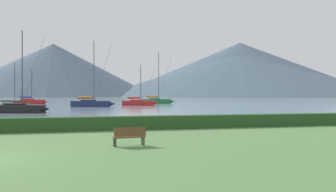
{
  "coord_description": "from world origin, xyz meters",
  "views": [
    {
      "loc": [
        3.93,
        -15.39,
        2.55
      ],
      "look_at": [
        18.28,
        41.12,
        2.27
      ],
      "focal_mm": 39.31,
      "sensor_mm": 36.0,
      "label": 1
    }
  ],
  "objects_px": {
    "sailboat_slip_7": "(19,108)",
    "sailboat_slip_8": "(30,101)",
    "sailboat_slip_9": "(157,101)",
    "sailboat_slip_0": "(139,103)",
    "sailboat_slip_3": "(91,103)",
    "sailboat_slip_1": "(12,106)",
    "park_bench_near_path": "(129,136)"
  },
  "relations": [
    {
      "from": "sailboat_slip_7",
      "to": "sailboat_slip_8",
      "type": "bearing_deg",
      "value": 113.27
    },
    {
      "from": "sailboat_slip_0",
      "to": "sailboat_slip_9",
      "type": "bearing_deg",
      "value": 77.82
    },
    {
      "from": "sailboat_slip_0",
      "to": "sailboat_slip_9",
      "type": "relative_size",
      "value": 0.65
    },
    {
      "from": "sailboat_slip_7",
      "to": "sailboat_slip_1",
      "type": "bearing_deg",
      "value": 120.61
    },
    {
      "from": "sailboat_slip_3",
      "to": "sailboat_slip_0",
      "type": "bearing_deg",
      "value": 40.38
    },
    {
      "from": "sailboat_slip_7",
      "to": "sailboat_slip_8",
      "type": "height_order",
      "value": "sailboat_slip_7"
    },
    {
      "from": "park_bench_near_path",
      "to": "sailboat_slip_9",
      "type": "bearing_deg",
      "value": 70.13
    },
    {
      "from": "sailboat_slip_1",
      "to": "park_bench_near_path",
      "type": "height_order",
      "value": "sailboat_slip_1"
    },
    {
      "from": "sailboat_slip_7",
      "to": "park_bench_near_path",
      "type": "bearing_deg",
      "value": -55.88
    },
    {
      "from": "sailboat_slip_3",
      "to": "sailboat_slip_7",
      "type": "bearing_deg",
      "value": -104.39
    },
    {
      "from": "sailboat_slip_1",
      "to": "sailboat_slip_3",
      "type": "xyz_separation_m",
      "value": [
        13.69,
        8.07,
        0.21
      ]
    },
    {
      "from": "sailboat_slip_9",
      "to": "sailboat_slip_1",
      "type": "bearing_deg",
      "value": -121.07
    },
    {
      "from": "sailboat_slip_7",
      "to": "park_bench_near_path",
      "type": "height_order",
      "value": "sailboat_slip_7"
    },
    {
      "from": "sailboat_slip_0",
      "to": "sailboat_slip_9",
      "type": "height_order",
      "value": "sailboat_slip_9"
    },
    {
      "from": "sailboat_slip_8",
      "to": "sailboat_slip_9",
      "type": "xyz_separation_m",
      "value": [
        33.08,
        -2.68,
        0.08
      ]
    },
    {
      "from": "park_bench_near_path",
      "to": "sailboat_slip_0",
      "type": "bearing_deg",
      "value": 73.48
    },
    {
      "from": "sailboat_slip_8",
      "to": "sailboat_slip_9",
      "type": "bearing_deg",
      "value": 12.06
    },
    {
      "from": "sailboat_slip_0",
      "to": "sailboat_slip_7",
      "type": "xyz_separation_m",
      "value": [
        -21.39,
        -28.03,
        -0.0
      ]
    },
    {
      "from": "sailboat_slip_3",
      "to": "sailboat_slip_8",
      "type": "bearing_deg",
      "value": 131.65
    },
    {
      "from": "sailboat_slip_7",
      "to": "sailboat_slip_9",
      "type": "distance_m",
      "value": 53.17
    },
    {
      "from": "sailboat_slip_3",
      "to": "sailboat_slip_1",
      "type": "bearing_deg",
      "value": -138.07
    },
    {
      "from": "sailboat_slip_0",
      "to": "sailboat_slip_7",
      "type": "bearing_deg",
      "value": -114.07
    },
    {
      "from": "sailboat_slip_1",
      "to": "sailboat_slip_0",
      "type": "bearing_deg",
      "value": 35.7
    },
    {
      "from": "sailboat_slip_0",
      "to": "sailboat_slip_3",
      "type": "height_order",
      "value": "sailboat_slip_3"
    },
    {
      "from": "park_bench_near_path",
      "to": "sailboat_slip_7",
      "type": "bearing_deg",
      "value": 99.09
    },
    {
      "from": "sailboat_slip_7",
      "to": "sailboat_slip_3",
      "type": "bearing_deg",
      "value": 82.75
    },
    {
      "from": "sailboat_slip_1",
      "to": "sailboat_slip_9",
      "type": "distance_m",
      "value": 44.27
    },
    {
      "from": "sailboat_slip_1",
      "to": "sailboat_slip_7",
      "type": "bearing_deg",
      "value": -72.09
    },
    {
      "from": "sailboat_slip_1",
      "to": "park_bench_near_path",
      "type": "xyz_separation_m",
      "value": [
        13.04,
        -50.07,
        -0.01
      ]
    },
    {
      "from": "sailboat_slip_0",
      "to": "sailboat_slip_1",
      "type": "bearing_deg",
      "value": -136.88
    },
    {
      "from": "sailboat_slip_3",
      "to": "sailboat_slip_7",
      "type": "distance_m",
      "value": 24.56
    },
    {
      "from": "sailboat_slip_0",
      "to": "sailboat_slip_3",
      "type": "relative_size",
      "value": 0.68
    }
  ]
}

